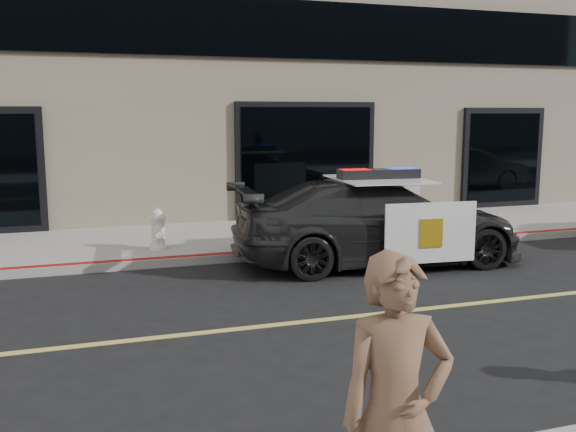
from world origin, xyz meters
name	(u,v)px	position (x,y,z in m)	size (l,w,h in m)	color
ground	(535,297)	(0.00, 0.00, 0.00)	(120.00, 120.00, 0.00)	black
sidewalk_n	(375,230)	(0.00, 5.25, 0.07)	(60.00, 3.50, 0.15)	gray
police_car	(378,221)	(-1.23, 2.64, 0.75)	(2.88, 5.42, 1.67)	black
fire_hydrant	(158,230)	(-4.82, 4.33, 0.50)	(0.34, 0.48, 0.76)	white
pedestrian_a	(396,413)	(-4.62, -4.47, 1.03)	(0.68, 0.48, 1.76)	brown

